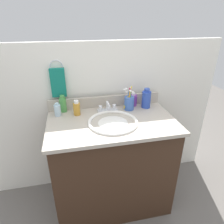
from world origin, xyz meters
TOP-DOWN VIEW (x-y plane):
  - ground_plane at (0.00, 0.00)m, footprint 6.00×6.00m
  - vanity_cabinet at (0.00, 0.00)m, footprint 0.88×0.50m
  - countertop at (0.00, 0.00)m, footprint 0.92×0.54m
  - backsplash at (0.00, 0.26)m, footprint 0.92×0.02m
  - back_wall at (0.00, 0.32)m, footprint 2.02×0.04m
  - towel_ring at (-0.36, 0.30)m, footprint 0.10×0.01m
  - hand_towel at (-0.36, 0.28)m, footprint 0.11×0.04m
  - sink_basin at (-0.00, -0.03)m, footprint 0.36×0.36m
  - faucet at (-0.00, 0.16)m, footprint 0.16×0.10m
  - bottle_cream_purple at (0.23, 0.23)m, footprint 0.06×0.06m
  - bottle_gel_clear at (-0.38, 0.17)m, footprint 0.05×0.05m
  - bottle_oil_amber at (-0.24, 0.15)m, footprint 0.05×0.05m
  - bottle_shampoo_blue at (0.32, 0.17)m, footprint 0.07×0.07m
  - bottle_toner_green at (-0.34, 0.23)m, footprint 0.05×0.05m
  - cup_blue_plastic at (0.17, 0.16)m, footprint 0.09×0.08m

SIDE VIEW (x-z plane):
  - ground_plane at x=0.00m, z-range 0.00..0.00m
  - vanity_cabinet at x=0.00m, z-range 0.00..0.76m
  - back_wall at x=0.00m, z-range 0.00..1.30m
  - sink_basin at x=0.00m, z-range 0.70..0.81m
  - countertop at x=0.00m, z-range 0.76..0.79m
  - faucet at x=0.00m, z-range 0.77..0.86m
  - backsplash at x=0.00m, z-range 0.79..0.88m
  - bottle_gel_clear at x=-0.38m, z-range 0.78..0.88m
  - bottle_cream_purple at x=0.23m, z-range 0.78..0.89m
  - bottle_oil_amber at x=-0.24m, z-range 0.78..0.90m
  - cup_blue_plastic at x=0.17m, z-range 0.75..0.94m
  - bottle_toner_green at x=-0.34m, z-range 0.78..0.91m
  - bottle_shampoo_blue at x=0.32m, z-range 0.78..0.94m
  - hand_towel at x=-0.36m, z-range 0.90..1.12m
  - towel_ring at x=-0.36m, z-range 1.08..1.18m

